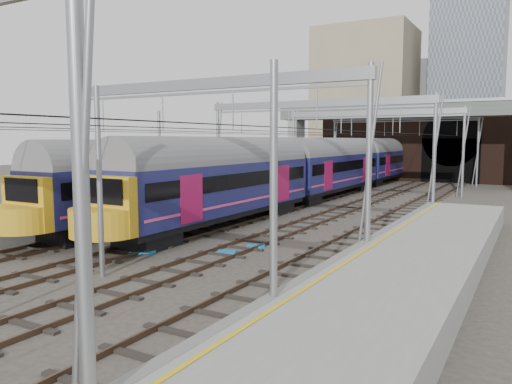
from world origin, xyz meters
The scene contains 12 objects.
ground centered at (0.00, 0.00, 0.00)m, with size 160.00×160.00×0.00m, color #38332D.
platform_right centered at (10.18, -1.50, 0.55)m, with size 4.32×47.00×1.12m.
tracks centered at (0.00, 15.00, 0.02)m, with size 14.40×80.00×0.22m.
overhead_line centered at (0.00, 21.49, 6.57)m, with size 16.80×80.00×8.00m.
retaining_wall centered at (1.40, 51.93, 4.33)m, with size 28.00×2.75×9.00m.
overbridge centered at (0.00, 46.00, 7.27)m, with size 28.00×3.00×9.25m.
city_skyline centered at (2.73, 70.48, 17.09)m, with size 37.50×27.50×60.00m.
train_main centered at (-2.00, 39.89, 2.67)m, with size 3.11×71.75×5.24m.
train_second centered at (-6.00, 37.63, 2.60)m, with size 2.99×69.15×5.08m.
equip_cover_a centered at (1.95, 7.51, 0.05)m, with size 0.85×0.60×0.10m, color #1770B2.
equip_cover_b centered at (-1.32, 5.60, 0.06)m, with size 0.97×0.69×0.11m, color #1770B2.
equip_cover_c centered at (2.51, 9.18, 0.05)m, with size 0.86×0.60×0.10m, color #1770B2.
Camera 1 is at (13.89, -10.97, 5.07)m, focal length 35.00 mm.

